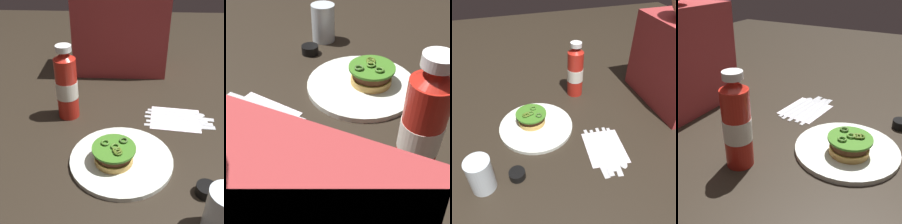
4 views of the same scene
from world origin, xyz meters
TOP-DOWN VIEW (x-y plane):
  - ground_plane at (0.00, 0.00)m, footprint 3.00×3.00m
  - dinner_plate at (-0.08, -0.01)m, footprint 0.28×0.28m
  - burger_sandwich at (-0.10, -0.02)m, footprint 0.11×0.11m
  - ketchup_bottle at (-0.26, 0.21)m, footprint 0.07×0.07m
  - water_glass at (0.12, -0.21)m, footprint 0.07×0.07m
  - condiment_cup at (0.12, -0.11)m, footprint 0.05×0.05m
  - napkin at (0.09, 0.20)m, footprint 0.17×0.15m
  - butter_knife at (0.11, 0.16)m, footprint 0.22×0.02m
  - steak_knife at (0.11, 0.18)m, footprint 0.21×0.03m
  - fork_utensil at (0.11, 0.20)m, footprint 0.20×0.04m
  - table_knife at (0.12, 0.21)m, footprint 0.22×0.05m
  - spoon_utensil at (0.12, 0.23)m, footprint 0.19×0.04m

SIDE VIEW (x-z plane):
  - ground_plane at x=0.00m, z-range 0.00..0.00m
  - napkin at x=0.09m, z-range 0.00..0.00m
  - butter_knife at x=0.11m, z-range 0.00..0.01m
  - steak_knife at x=0.11m, z-range 0.00..0.01m
  - fork_utensil at x=0.11m, z-range 0.00..0.01m
  - spoon_utensil at x=0.12m, z-range 0.00..0.01m
  - table_knife at x=0.12m, z-range 0.00..0.01m
  - dinner_plate at x=-0.08m, z-range 0.00..0.01m
  - condiment_cup at x=0.12m, z-range 0.00..0.03m
  - burger_sandwich at x=-0.10m, z-range 0.01..0.06m
  - water_glass at x=0.12m, z-range 0.00..0.11m
  - ketchup_bottle at x=-0.26m, z-range -0.01..0.23m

